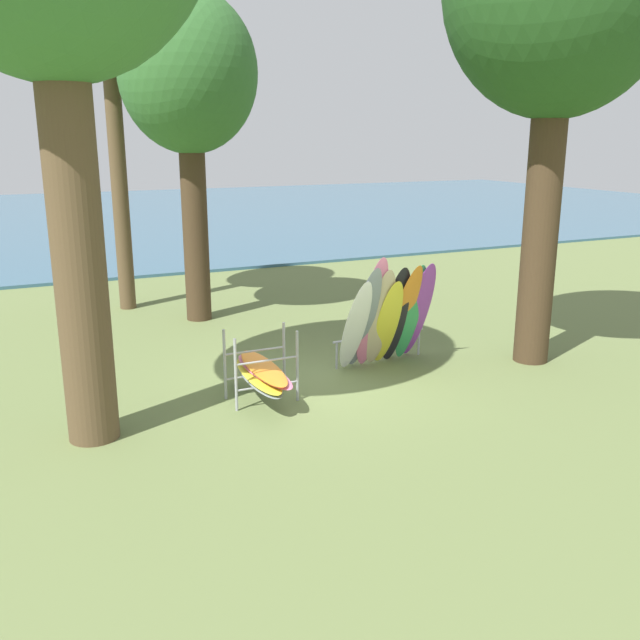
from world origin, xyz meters
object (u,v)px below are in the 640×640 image
board_storage_rack (261,372)px  tree_far_left_back (106,3)px  tree_mid_behind (188,79)px  leaning_board_pile (388,317)px

board_storage_rack → tree_far_left_back: bearing=96.8°
board_storage_rack → tree_mid_behind: bearing=85.1°
tree_mid_behind → tree_far_left_back: tree_far_left_back is taller
leaning_board_pile → board_storage_rack: size_ratio=1.08×
tree_mid_behind → tree_far_left_back: bearing=126.6°
tree_mid_behind → board_storage_rack: 7.81m
tree_far_left_back → board_storage_rack: 10.45m
tree_far_left_back → board_storage_rack: (0.92, -7.72, -6.99)m
tree_mid_behind → board_storage_rack: size_ratio=3.61×
tree_mid_behind → leaning_board_pile: tree_mid_behind is taller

